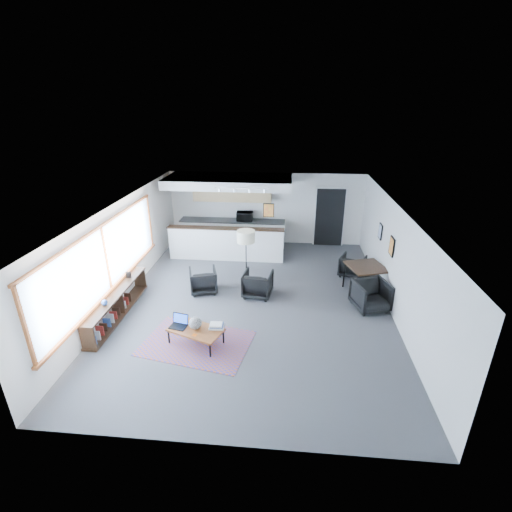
# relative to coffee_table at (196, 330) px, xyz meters

# --- Properties ---
(room) EXTENTS (7.02, 9.02, 2.62)m
(room) POSITION_rel_coffee_table_xyz_m (1.09, 1.96, 0.95)
(room) COLOR #4B4B4D
(room) RESTS_ON ground
(window) EXTENTS (0.10, 5.95, 1.66)m
(window) POSITION_rel_coffee_table_xyz_m (-2.37, 1.06, 1.10)
(window) COLOR #8CBFFF
(window) RESTS_ON room
(console) EXTENTS (0.35, 3.00, 0.80)m
(console) POSITION_rel_coffee_table_xyz_m (-2.21, 0.91, -0.03)
(console) COLOR #311E11
(console) RESTS_ON floor
(kitchenette) EXTENTS (4.20, 1.96, 2.60)m
(kitchenette) POSITION_rel_coffee_table_xyz_m (-0.10, 5.67, 1.03)
(kitchenette) COLOR white
(kitchenette) RESTS_ON floor
(doorway) EXTENTS (1.10, 0.12, 2.15)m
(doorway) POSITION_rel_coffee_table_xyz_m (3.39, 6.38, 0.72)
(doorway) COLOR black
(doorway) RESTS_ON room
(track_light) EXTENTS (1.60, 0.07, 0.15)m
(track_light) POSITION_rel_coffee_table_xyz_m (0.50, 4.16, 2.18)
(track_light) COLOR silver
(track_light) RESTS_ON room
(wall_art_lower) EXTENTS (0.03, 0.38, 0.48)m
(wall_art_lower) POSITION_rel_coffee_table_xyz_m (4.56, 2.36, 1.20)
(wall_art_lower) COLOR black
(wall_art_lower) RESTS_ON room
(wall_art_upper) EXTENTS (0.03, 0.34, 0.44)m
(wall_art_upper) POSITION_rel_coffee_table_xyz_m (4.56, 3.66, 1.15)
(wall_art_upper) COLOR black
(wall_art_upper) RESTS_ON room
(kilim_rug) EXTENTS (2.57, 1.98, 0.01)m
(kilim_rug) POSITION_rel_coffee_table_xyz_m (0.00, 0.00, -0.35)
(kilim_rug) COLOR #6B3F53
(kilim_rug) RESTS_ON floor
(coffee_table) EXTENTS (1.31, 1.00, 0.38)m
(coffee_table) POSITION_rel_coffee_table_xyz_m (0.00, 0.00, 0.00)
(coffee_table) COLOR brown
(coffee_table) RESTS_ON floor
(laptop) EXTENTS (0.42, 0.37, 0.26)m
(laptop) POSITION_rel_coffee_table_xyz_m (-0.38, 0.10, 0.10)
(laptop) COLOR black
(laptop) RESTS_ON coffee_table
(ceramic_pot) EXTENTS (0.28, 0.28, 0.28)m
(ceramic_pot) POSITION_rel_coffee_table_xyz_m (-0.00, 0.01, 0.17)
(ceramic_pot) COLOR gray
(ceramic_pot) RESTS_ON coffee_table
(book_stack) EXTENTS (0.33, 0.27, 0.10)m
(book_stack) POSITION_rel_coffee_table_xyz_m (0.45, 0.10, 0.07)
(book_stack) COLOR silver
(book_stack) RESTS_ON coffee_table
(coaster) EXTENTS (0.12, 0.12, 0.01)m
(coaster) POSITION_rel_coffee_table_xyz_m (0.03, -0.23, 0.03)
(coaster) COLOR #E5590C
(coaster) RESTS_ON coffee_table
(armchair_left) EXTENTS (0.89, 0.86, 0.74)m
(armchair_left) POSITION_rel_coffee_table_xyz_m (-0.38, 2.39, 0.02)
(armchair_left) COLOR black
(armchair_left) RESTS_ON floor
(armchair_right) EXTENTS (0.84, 0.79, 0.77)m
(armchair_right) POSITION_rel_coffee_table_xyz_m (1.16, 2.30, 0.03)
(armchair_right) COLOR black
(armchair_right) RESTS_ON floor
(floor_lamp) EXTENTS (0.56, 0.56, 1.72)m
(floor_lamp) POSITION_rel_coffee_table_xyz_m (0.80, 2.72, 1.15)
(floor_lamp) COLOR black
(floor_lamp) RESTS_ON floor
(dining_table) EXTENTS (1.19, 1.19, 0.80)m
(dining_table) POSITION_rel_coffee_table_xyz_m (4.09, 2.75, 0.38)
(dining_table) COLOR #311E11
(dining_table) RESTS_ON floor
(dining_chair_near) EXTENTS (0.86, 0.83, 0.72)m
(dining_chair_near) POSITION_rel_coffee_table_xyz_m (4.09, 1.87, 0.01)
(dining_chair_near) COLOR black
(dining_chair_near) RESTS_ON floor
(dining_chair_far) EXTENTS (0.76, 0.74, 0.61)m
(dining_chair_far) POSITION_rel_coffee_table_xyz_m (3.91, 3.79, -0.05)
(dining_chair_far) COLOR black
(dining_chair_far) RESTS_ON floor
(microwave) EXTENTS (0.59, 0.34, 0.39)m
(microwave) POSITION_rel_coffee_table_xyz_m (0.35, 6.11, 0.77)
(microwave) COLOR black
(microwave) RESTS_ON kitchenette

